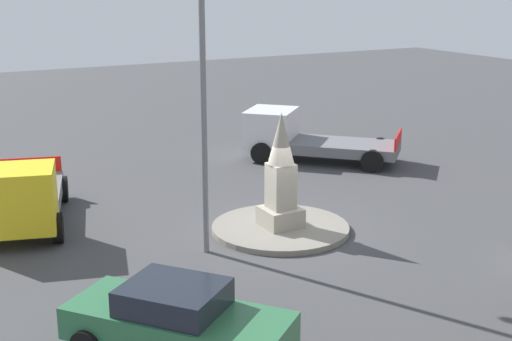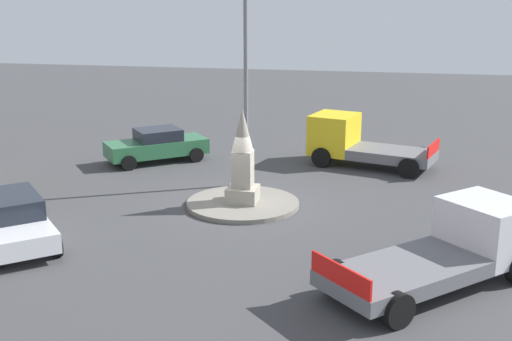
# 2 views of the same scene
# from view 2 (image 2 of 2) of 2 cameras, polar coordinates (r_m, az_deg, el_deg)

# --- Properties ---
(ground_plane) EXTENTS (80.00, 80.00, 0.00)m
(ground_plane) POSITION_cam_2_polar(r_m,az_deg,el_deg) (23.27, -1.14, -3.05)
(ground_plane) COLOR #424244
(traffic_island) EXTENTS (3.95, 3.95, 0.16)m
(traffic_island) POSITION_cam_2_polar(r_m,az_deg,el_deg) (23.24, -1.14, -2.87)
(traffic_island) COLOR gray
(traffic_island) RESTS_ON ground
(monument) EXTENTS (1.05, 1.05, 3.29)m
(monument) POSITION_cam_2_polar(r_m,az_deg,el_deg) (22.80, -1.16, 0.85)
(monument) COLOR #9E9687
(monument) RESTS_ON traffic_island
(streetlamp) EXTENTS (3.39, 0.28, 7.86)m
(streetlamp) POSITION_cam_2_polar(r_m,az_deg,el_deg) (24.78, -0.89, 9.37)
(streetlamp) COLOR slate
(streetlamp) RESTS_ON ground
(car_green_parked_right) EXTENTS (4.43, 4.01, 1.47)m
(car_green_parked_right) POSITION_cam_2_polar(r_m,az_deg,el_deg) (29.29, -8.52, 2.18)
(car_green_parked_right) COLOR #2D6B42
(car_green_parked_right) RESTS_ON ground
(car_white_waiting) EXTENTS (4.23, 4.46, 1.48)m
(car_white_waiting) POSITION_cam_2_polar(r_m,az_deg,el_deg) (20.94, -20.25, -3.94)
(car_white_waiting) COLOR silver
(car_white_waiting) RESTS_ON ground
(truck_yellow_far_side) EXTENTS (5.57, 3.49, 2.12)m
(truck_yellow_far_side) POSITION_cam_2_polar(r_m,az_deg,el_deg) (28.75, 8.48, 2.47)
(truck_yellow_far_side) COLOR yellow
(truck_yellow_far_side) RESTS_ON ground
(truck_white_parked_left) EXTENTS (5.77, 5.70, 1.95)m
(truck_white_parked_left) POSITION_cam_2_polar(r_m,az_deg,el_deg) (17.96, 16.68, -6.27)
(truck_white_parked_left) COLOR silver
(truck_white_parked_left) RESTS_ON ground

